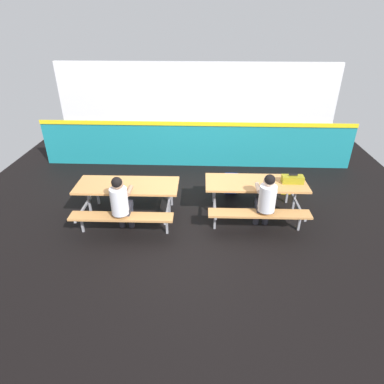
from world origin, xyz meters
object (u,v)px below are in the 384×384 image
(student_further, at_px, (266,198))
(backpack_dark, at_px, (231,183))
(student_nearer, at_px, (121,201))
(tote_bag_bright, at_px, (289,185))
(picnic_table_right, at_px, (255,190))
(picnic_table_left, at_px, (128,192))
(toolbox_grey, at_px, (293,179))

(student_further, bearing_deg, backpack_dark, 108.32)
(student_nearer, bearing_deg, tote_bag_bright, 26.93)
(picnic_table_right, relative_size, student_further, 1.60)
(picnic_table_left, height_order, student_further, student_further)
(student_further, height_order, backpack_dark, student_further)
(tote_bag_bright, bearing_deg, backpack_dark, -179.84)
(student_nearer, relative_size, tote_bag_bright, 2.81)
(picnic_table_right, relative_size, student_nearer, 1.60)
(picnic_table_right, distance_m, student_further, 0.58)
(student_nearer, bearing_deg, toolbox_grey, 13.81)
(picnic_table_left, height_order, picnic_table_right, same)
(picnic_table_left, bearing_deg, backpack_dark, 29.05)
(picnic_table_left, relative_size, picnic_table_right, 1.00)
(backpack_dark, bearing_deg, toolbox_grey, -41.09)
(student_further, distance_m, backpack_dark, 1.65)
(picnic_table_right, xyz_separation_m, backpack_dark, (-0.38, 0.94, -0.36))
(student_further, xyz_separation_m, toolbox_grey, (0.57, 0.56, 0.10))
(picnic_table_right, bearing_deg, toolbox_grey, 0.59)
(picnic_table_left, height_order, toolbox_grey, toolbox_grey)
(student_nearer, height_order, student_further, same)
(student_further, bearing_deg, student_nearer, -175.41)
(picnic_table_left, relative_size, backpack_dark, 4.39)
(picnic_table_left, bearing_deg, student_further, -7.85)
(student_further, bearing_deg, picnic_table_left, 172.15)
(picnic_table_right, bearing_deg, picnic_table_left, -175.23)
(student_further, height_order, tote_bag_bright, student_further)
(picnic_table_right, bearing_deg, student_further, -78.72)
(toolbox_grey, height_order, tote_bag_bright, toolbox_grey)
(student_nearer, xyz_separation_m, tote_bag_bright, (3.35, 1.70, -0.51))
(toolbox_grey, bearing_deg, picnic_table_left, -176.15)
(picnic_table_right, xyz_separation_m, toolbox_grey, (0.69, 0.01, 0.24))
(picnic_table_right, relative_size, tote_bag_bright, 4.50)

